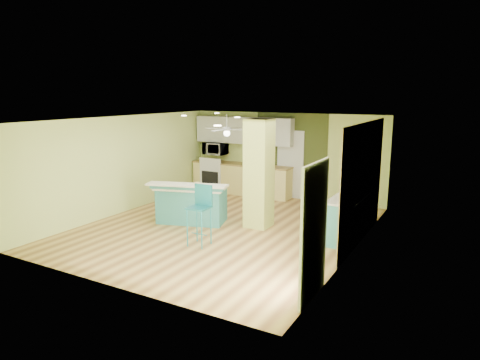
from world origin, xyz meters
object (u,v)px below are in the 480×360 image
bar_stool (201,205)px  peninsula (192,203)px  fruit_bowl (263,164)px  side_counter (347,218)px  canister (197,185)px

bar_stool → peninsula: bearing=131.7°
peninsula → fruit_bowl: bearing=66.2°
side_counter → fruit_bowl: (-3.25, 2.60, 0.51)m
peninsula → fruit_bowl: (0.37, 3.16, 0.51)m
bar_stool → side_counter: bar_stool is taller
side_counter → bar_stool: bearing=-145.4°
peninsula → side_counter: peninsula is taller
peninsula → bar_stool: (1.08, -1.18, 0.37)m
peninsula → bar_stool: bearing=-64.6°
bar_stool → canister: bar_stool is taller
side_counter → canister: canister is taller
fruit_bowl → peninsula: bearing=-96.6°
canister → side_counter: bearing=11.2°
fruit_bowl → canister: (-0.12, -3.26, -0.03)m
peninsula → canister: (0.25, -0.10, 0.48)m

